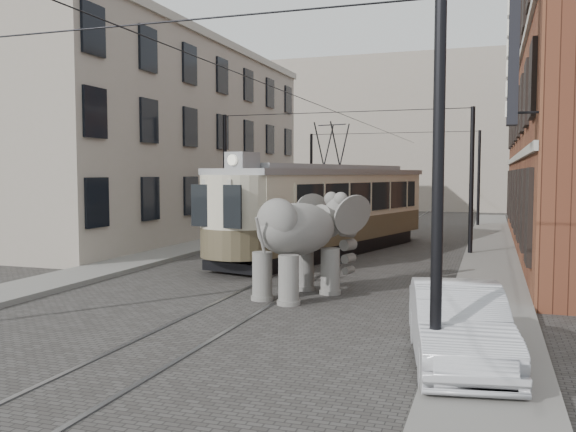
% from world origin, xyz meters
% --- Properties ---
extents(ground, '(120.00, 120.00, 0.00)m').
position_xyz_m(ground, '(0.00, 0.00, 0.00)').
color(ground, '#413E3C').
extents(tram_rails, '(1.54, 80.00, 0.02)m').
position_xyz_m(tram_rails, '(0.00, 0.00, 0.01)').
color(tram_rails, slate).
rests_on(tram_rails, ground).
extents(sidewalk_right, '(2.00, 60.00, 0.15)m').
position_xyz_m(sidewalk_right, '(6.00, 0.00, 0.07)').
color(sidewalk_right, slate).
rests_on(sidewalk_right, ground).
extents(sidewalk_left, '(2.00, 60.00, 0.15)m').
position_xyz_m(sidewalk_left, '(-6.50, 0.00, 0.07)').
color(sidewalk_left, slate).
rests_on(sidewalk_left, ground).
extents(stucco_building, '(7.00, 24.00, 10.00)m').
position_xyz_m(stucco_building, '(-11.00, 10.00, 5.00)').
color(stucco_building, '#A09584').
rests_on(stucco_building, ground).
extents(distant_block, '(28.00, 10.00, 14.00)m').
position_xyz_m(distant_block, '(0.00, 40.00, 7.00)').
color(distant_block, '#A09584').
rests_on(distant_block, ground).
extents(catenary, '(11.00, 30.20, 6.00)m').
position_xyz_m(catenary, '(-0.20, 5.00, 3.00)').
color(catenary, black).
rests_on(catenary, ground).
extents(tram, '(6.20, 13.86, 5.40)m').
position_xyz_m(tram, '(-0.33, 5.06, 2.70)').
color(tram, beige).
rests_on(tram, ground).
extents(elephant, '(4.06, 5.24, 2.84)m').
position_xyz_m(elephant, '(1.03, -3.94, 1.42)').
color(elephant, slate).
rests_on(elephant, ground).
extents(parked_car, '(2.23, 4.48, 1.41)m').
position_xyz_m(parked_car, '(5.47, -8.68, 0.71)').
color(parked_car, silver).
rests_on(parked_car, ground).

